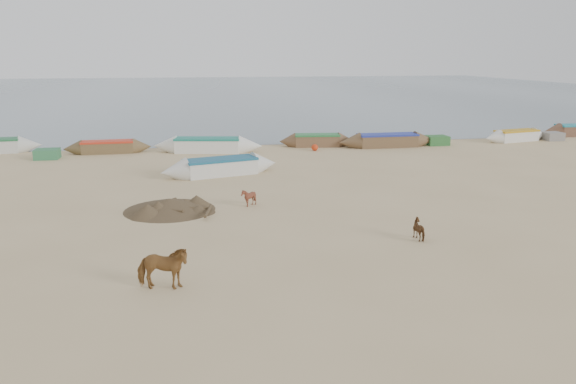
% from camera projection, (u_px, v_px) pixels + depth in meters
% --- Properties ---
extents(ground, '(140.00, 140.00, 0.00)m').
position_uv_depth(ground, '(310.00, 250.00, 18.42)').
color(ground, tan).
rests_on(ground, ground).
extents(sea, '(160.00, 160.00, 0.00)m').
position_uv_depth(sea, '(205.00, 91.00, 96.69)').
color(sea, slate).
rests_on(sea, ground).
extents(cow_adult, '(1.56, 0.92, 1.23)m').
position_uv_depth(cow_adult, '(162.00, 268.00, 15.21)').
color(cow_adult, brown).
rests_on(cow_adult, ground).
extents(calf_front, '(0.72, 0.64, 0.77)m').
position_uv_depth(calf_front, '(249.00, 197.00, 23.65)').
color(calf_front, brown).
rests_on(calf_front, ground).
extents(calf_right, '(0.89, 0.92, 0.72)m').
position_uv_depth(calf_right, '(421.00, 229.00, 19.44)').
color(calf_right, brown).
rests_on(calf_right, ground).
extents(near_canoe, '(6.57, 3.07, 0.89)m').
position_uv_depth(near_canoe, '(221.00, 167.00, 29.78)').
color(near_canoe, silver).
rests_on(near_canoe, ground).
extents(debris_pile, '(4.41, 4.41, 0.49)m').
position_uv_depth(debris_pile, '(169.00, 204.00, 23.09)').
color(debris_pile, brown).
rests_on(debris_pile, ground).
extents(waterline_canoes, '(59.88, 4.57, 0.95)m').
position_uv_depth(waterline_canoes, '(258.00, 142.00, 38.29)').
color(waterline_canoes, brown).
rests_on(waterline_canoes, ground).
extents(beach_clutter, '(45.03, 4.09, 0.64)m').
position_uv_depth(beach_clutter, '(316.00, 143.00, 38.45)').
color(beach_clutter, '#337247').
rests_on(beach_clutter, ground).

